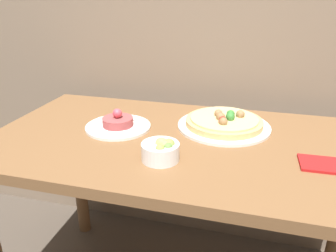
{
  "coord_description": "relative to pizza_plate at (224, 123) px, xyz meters",
  "views": [
    {
      "loc": [
        0.2,
        -0.62,
        1.2
      ],
      "look_at": [
        -0.06,
        0.35,
        0.78
      ],
      "focal_mm": 35.0,
      "sensor_mm": 36.0,
      "label": 1
    }
  ],
  "objects": [
    {
      "name": "dining_table",
      "position": [
        -0.11,
        -0.14,
        -0.12
      ],
      "size": [
        1.34,
        0.7,
        0.74
      ],
      "color": "brown",
      "rests_on": "ground_plane"
    },
    {
      "name": "small_bowl",
      "position": [
        -0.15,
        -0.29,
        0.01
      ],
      "size": [
        0.11,
        0.11,
        0.07
      ],
      "color": "white",
      "rests_on": "dining_table"
    },
    {
      "name": "napkin",
      "position": [
        0.32,
        -0.21,
        -0.01
      ],
      "size": [
        0.16,
        0.1,
        0.01
      ],
      "color": "red",
      "rests_on": "dining_table"
    },
    {
      "name": "pizza_plate",
      "position": [
        0.0,
        0.0,
        0.0
      ],
      "size": [
        0.33,
        0.33,
        0.06
      ],
      "color": "white",
      "rests_on": "dining_table"
    },
    {
      "name": "tartare_plate",
      "position": [
        -0.37,
        -0.1,
        -0.0
      ],
      "size": [
        0.23,
        0.23,
        0.07
      ],
      "color": "white",
      "rests_on": "dining_table"
    }
  ]
}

